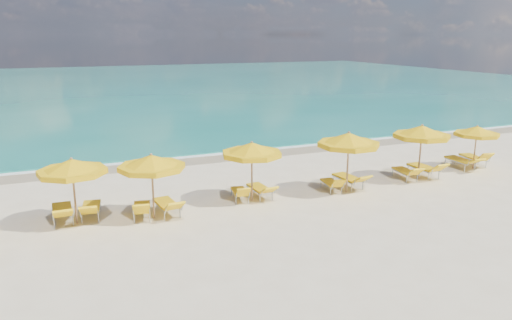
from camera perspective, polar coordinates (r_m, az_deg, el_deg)
name	(u,v)px	position (r m, az deg, el deg)	size (l,w,h in m)	color
ground_plane	(271,198)	(19.75, 1.70, -4.36)	(120.00, 120.00, 0.00)	beige
ocean	(112,86)	(65.78, -16.18, 8.13)	(120.00, 80.00, 0.30)	#147464
wet_sand_band	(212,157)	(26.39, -5.00, 0.36)	(120.00, 2.60, 0.01)	tan
foam_line	(208,154)	(27.14, -5.53, 0.73)	(120.00, 1.20, 0.03)	white
whitecap_near	(79,133)	(34.63, -19.55, 2.90)	(14.00, 0.36, 0.05)	white
whitecap_far	(240,107)	(44.41, -1.83, 6.03)	(18.00, 0.30, 0.05)	white
umbrella_1	(72,167)	(17.63, -20.29, -0.79)	(2.74, 2.74, 2.33)	#A87D54
umbrella_2	(151,163)	(17.42, -11.86, -0.34)	(2.49, 2.49, 2.35)	#A87D54
umbrella_3	(252,150)	(18.89, -0.49, 1.16)	(2.57, 2.57, 2.37)	#A87D54
umbrella_4	(349,140)	(20.25, 10.55, 2.22)	(3.30, 3.30, 2.54)	#A87D54
umbrella_5	(422,132)	(22.92, 18.42, 3.02)	(3.03, 3.03, 2.50)	#A87D54
umbrella_6	(477,131)	(25.87, 23.93, 3.00)	(2.45, 2.45, 2.12)	#A87D54
lounger_1_left	(63,215)	(18.52, -21.22, -5.85)	(0.67, 2.00, 0.82)	#A5A8AD
lounger_1_right	(91,212)	(18.54, -18.32, -5.63)	(0.89, 1.91, 0.80)	#A5A8AD
lounger_2_left	(142,212)	(18.07, -12.89, -5.79)	(0.88, 1.77, 0.83)	#A5A8AD
lounger_2_right	(167,208)	(18.21, -10.13, -5.44)	(0.80, 1.96, 0.81)	#A5A8AD
lounger_3_left	(240,195)	(19.44, -1.86, -4.04)	(0.81, 1.62, 0.77)	#A5A8AD
lounger_3_right	(260,192)	(19.79, 0.47, -3.66)	(0.66, 1.82, 0.73)	#A5A8AD
lounger_4_left	(331,186)	(20.81, 8.62, -2.97)	(0.76, 1.63, 0.75)	#A5A8AD
lounger_4_right	(349,182)	(21.42, 10.53, -2.45)	(0.77, 2.01, 0.80)	#A5A8AD
lounger_5_left	(405,174)	(23.19, 16.69, -1.59)	(0.81, 1.82, 0.77)	#A5A8AD
lounger_5_right	(424,171)	(23.88, 18.65, -1.22)	(0.71, 2.03, 0.88)	#A5A8AD
lounger_6_left	(460,163)	(25.97, 22.33, -0.36)	(0.74, 2.06, 0.78)	#A5A8AD
lounger_6_right	(473,161)	(26.80, 23.59, -0.06)	(0.96, 1.97, 0.89)	#A5A8AD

